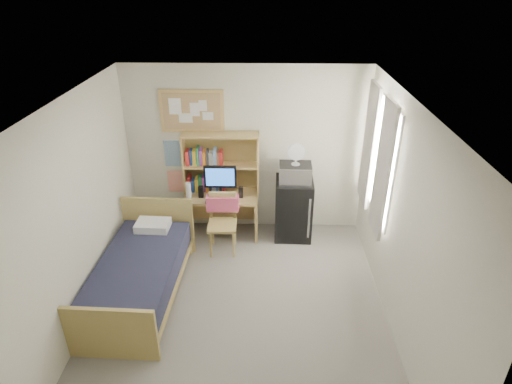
{
  "coord_description": "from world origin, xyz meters",
  "views": [
    {
      "loc": [
        0.32,
        -3.94,
        3.75
      ],
      "look_at": [
        0.18,
        1.2,
        1.07
      ],
      "focal_mm": 30.0,
      "sensor_mm": 36.0,
      "label": 1
    }
  ],
  "objects_px": {
    "desk": "(222,215)",
    "desk_chair": "(222,225)",
    "speaker_right": "(241,192)",
    "monitor": "(220,182)",
    "speaker_left": "(201,192)",
    "bulletin_board": "(192,111)",
    "mini_fridge": "(293,208)",
    "desk_fan": "(296,155)",
    "bed": "(139,278)",
    "microwave": "(295,173)"
  },
  "relations": [
    {
      "from": "bulletin_board",
      "to": "mini_fridge",
      "type": "height_order",
      "value": "bulletin_board"
    },
    {
      "from": "desk",
      "to": "monitor",
      "type": "height_order",
      "value": "monitor"
    },
    {
      "from": "bed",
      "to": "bulletin_board",
      "type": "bearing_deg",
      "value": 76.23
    },
    {
      "from": "desk",
      "to": "desk_chair",
      "type": "relative_size",
      "value": 1.23
    },
    {
      "from": "desk_fan",
      "to": "microwave",
      "type": "bearing_deg",
      "value": 0.0
    },
    {
      "from": "desk_fan",
      "to": "desk_chair",
      "type": "bearing_deg",
      "value": -155.91
    },
    {
      "from": "monitor",
      "to": "desk_fan",
      "type": "height_order",
      "value": "desk_fan"
    },
    {
      "from": "desk_chair",
      "to": "speaker_right",
      "type": "bearing_deg",
      "value": 56.63
    },
    {
      "from": "mini_fridge",
      "to": "speaker_right",
      "type": "height_order",
      "value": "mini_fridge"
    },
    {
      "from": "mini_fridge",
      "to": "speaker_left",
      "type": "height_order",
      "value": "mini_fridge"
    },
    {
      "from": "desk",
      "to": "desk_fan",
      "type": "height_order",
      "value": "desk_fan"
    },
    {
      "from": "bulletin_board",
      "to": "speaker_left",
      "type": "relative_size",
      "value": 5.37
    },
    {
      "from": "desk_chair",
      "to": "speaker_right",
      "type": "xyz_separation_m",
      "value": [
        0.25,
        0.4,
        0.33
      ]
    },
    {
      "from": "desk",
      "to": "bed",
      "type": "height_order",
      "value": "desk"
    },
    {
      "from": "monitor",
      "to": "bed",
      "type": "bearing_deg",
      "value": -123.46
    },
    {
      "from": "mini_fridge",
      "to": "desk_fan",
      "type": "relative_size",
      "value": 3.13
    },
    {
      "from": "desk_chair",
      "to": "microwave",
      "type": "bearing_deg",
      "value": 21.15
    },
    {
      "from": "bulletin_board",
      "to": "mini_fridge",
      "type": "distance_m",
      "value": 2.12
    },
    {
      "from": "monitor",
      "to": "speaker_right",
      "type": "distance_m",
      "value": 0.35
    },
    {
      "from": "mini_fridge",
      "to": "desk_fan",
      "type": "distance_m",
      "value": 0.9
    },
    {
      "from": "desk_chair",
      "to": "monitor",
      "type": "xyz_separation_m",
      "value": [
        -0.05,
        0.4,
        0.5
      ]
    },
    {
      "from": "mini_fridge",
      "to": "monitor",
      "type": "bearing_deg",
      "value": -175.44
    },
    {
      "from": "desk_chair",
      "to": "bed",
      "type": "relative_size",
      "value": 0.46
    },
    {
      "from": "monitor",
      "to": "desk_chair",
      "type": "bearing_deg",
      "value": -83.8
    },
    {
      "from": "bulletin_board",
      "to": "bed",
      "type": "height_order",
      "value": "bulletin_board"
    },
    {
      "from": "bed",
      "to": "speaker_right",
      "type": "xyz_separation_m",
      "value": [
        1.21,
        1.42,
        0.51
      ]
    },
    {
      "from": "desk",
      "to": "speaker_left",
      "type": "relative_size",
      "value": 6.33
    },
    {
      "from": "monitor",
      "to": "microwave",
      "type": "distance_m",
      "value": 1.11
    },
    {
      "from": "speaker_left",
      "to": "desk_fan",
      "type": "height_order",
      "value": "desk_fan"
    },
    {
      "from": "microwave",
      "to": "desk_fan",
      "type": "height_order",
      "value": "desk_fan"
    },
    {
      "from": "mini_fridge",
      "to": "microwave",
      "type": "height_order",
      "value": "microwave"
    },
    {
      "from": "desk_chair",
      "to": "desk_fan",
      "type": "relative_size",
      "value": 2.96
    },
    {
      "from": "bulletin_board",
      "to": "monitor",
      "type": "xyz_separation_m",
      "value": [
        0.41,
        -0.34,
        -0.97
      ]
    },
    {
      "from": "desk",
      "to": "speaker_left",
      "type": "height_order",
      "value": "speaker_left"
    },
    {
      "from": "bulletin_board",
      "to": "microwave",
      "type": "bearing_deg",
      "value": -11.31
    },
    {
      "from": "bulletin_board",
      "to": "desk_fan",
      "type": "relative_size",
      "value": 3.09
    },
    {
      "from": "mini_fridge",
      "to": "microwave",
      "type": "xyz_separation_m",
      "value": [
        -0.0,
        -0.02,
        0.61
      ]
    },
    {
      "from": "bed",
      "to": "microwave",
      "type": "distance_m",
      "value": 2.62
    },
    {
      "from": "mini_fridge",
      "to": "speaker_right",
      "type": "bearing_deg",
      "value": -174.55
    },
    {
      "from": "bed",
      "to": "monitor",
      "type": "distance_m",
      "value": 1.82
    },
    {
      "from": "desk_chair",
      "to": "speaker_left",
      "type": "xyz_separation_m",
      "value": [
        -0.35,
        0.4,
        0.33
      ]
    },
    {
      "from": "bulletin_board",
      "to": "microwave",
      "type": "distance_m",
      "value": 1.76
    },
    {
      "from": "microwave",
      "to": "desk_fan",
      "type": "distance_m",
      "value": 0.29
    },
    {
      "from": "desk",
      "to": "speaker_right",
      "type": "bearing_deg",
      "value": -11.31
    },
    {
      "from": "mini_fridge",
      "to": "monitor",
      "type": "xyz_separation_m",
      "value": [
        -1.11,
        -0.06,
        0.47
      ]
    },
    {
      "from": "bulletin_board",
      "to": "speaker_right",
      "type": "bearing_deg",
      "value": -25.48
    },
    {
      "from": "speaker_right",
      "to": "speaker_left",
      "type": "bearing_deg",
      "value": 180.0
    },
    {
      "from": "bulletin_board",
      "to": "desk_chair",
      "type": "bearing_deg",
      "value": -58.14
    },
    {
      "from": "monitor",
      "to": "desk",
      "type": "bearing_deg",
      "value": 90.0
    },
    {
      "from": "speaker_right",
      "to": "monitor",
      "type": "bearing_deg",
      "value": 180.0
    }
  ]
}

